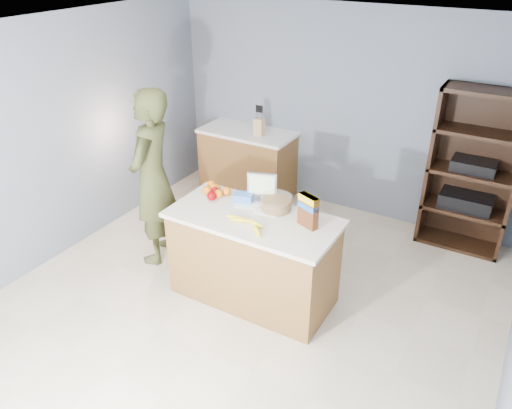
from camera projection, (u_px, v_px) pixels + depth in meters
The scene contains 15 objects.
floor at pixel (237, 313), 4.70m from camera, with size 4.50×5.00×0.02m, color beige.
walls at pixel (234, 150), 3.91m from camera, with size 4.52×5.02×2.51m.
counter_peninsula at pixel (253, 261), 4.73m from camera, with size 1.56×0.76×0.90m.
back_cabinet at pixel (248, 163), 6.69m from camera, with size 1.24×0.62×0.90m.
shelving_unit at pixel (472, 174), 5.39m from camera, with size 0.90×0.40×1.80m.
person at pixel (153, 178), 5.12m from camera, with size 0.68×0.45×1.88m, color #3C4220.
knife_block at pixel (259, 126), 6.27m from camera, with size 0.12×0.10×0.31m.
envelopes at pixel (256, 209), 4.61m from camera, with size 0.46×0.17×0.00m.
bananas at pixel (247, 223), 4.35m from camera, with size 0.46×0.23×0.04m.
apples at pixel (213, 194), 4.79m from camera, with size 0.12×0.18×0.09m.
oranges at pixel (215, 189), 4.89m from camera, with size 0.29×0.21×0.08m.
blue_carton at pixel (243, 198), 4.74m from camera, with size 0.18×0.12×0.08m, color blue.
salad_bowl at pixel (276, 204), 4.59m from camera, with size 0.30×0.30×0.13m.
tv at pixel (262, 185), 4.70m from camera, with size 0.28×0.13×0.28m.
cereal_box at pixel (308, 209), 4.27m from camera, with size 0.21×0.14×0.30m.
Camera 1 is at (1.98, -3.07, 3.13)m, focal length 35.00 mm.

